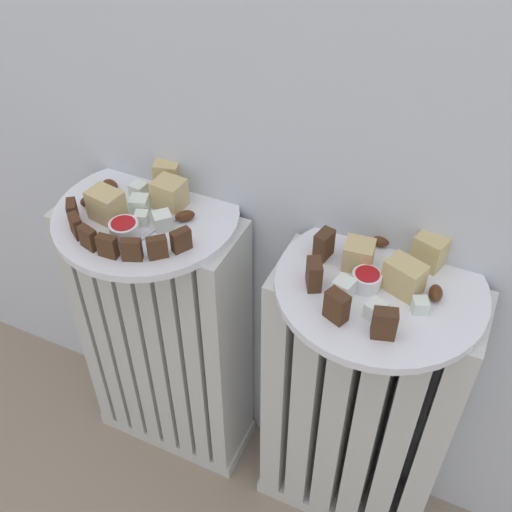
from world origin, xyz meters
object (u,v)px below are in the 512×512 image
(radiator_right, at_px, (356,413))
(fork, at_px, (162,224))
(radiator_left, at_px, (166,341))
(jam_bowl_right, at_px, (367,279))
(jam_bowl_left, at_px, (124,230))
(plate_left, at_px, (147,215))
(plate_right, at_px, (380,287))

(radiator_right, xyz_separation_m, fork, (-0.32, -0.02, 0.29))
(radiator_left, distance_m, radiator_right, 0.35)
(jam_bowl_right, bearing_deg, jam_bowl_left, -171.74)
(plate_left, distance_m, jam_bowl_right, 0.34)
(radiator_left, height_order, plate_right, plate_right)
(radiator_left, relative_size, radiator_right, 1.00)
(plate_left, bearing_deg, radiator_left, 63.43)
(jam_bowl_right, bearing_deg, radiator_right, 39.36)
(jam_bowl_left, bearing_deg, jam_bowl_right, 8.26)
(radiator_right, height_order, plate_right, plate_right)
(radiator_left, xyz_separation_m, fork, (0.04, -0.02, 0.29))
(plate_right, bearing_deg, jam_bowl_left, -169.92)
(radiator_left, bearing_deg, jam_bowl_right, -2.33)
(jam_bowl_left, bearing_deg, plate_right, 10.08)
(radiator_left, xyz_separation_m, jam_bowl_left, (0.01, -0.06, 0.31))
(jam_bowl_left, distance_m, jam_bowl_right, 0.33)
(radiator_left, height_order, jam_bowl_right, jam_bowl_right)
(fork, bearing_deg, radiator_right, 2.74)
(jam_bowl_right, bearing_deg, plate_right, 39.36)
(radiator_right, xyz_separation_m, jam_bowl_right, (-0.02, -0.01, 0.30))
(plate_right, distance_m, fork, 0.32)
(fork, bearing_deg, jam_bowl_right, 0.28)
(plate_left, height_order, plate_right, same)
(plate_left, height_order, fork, fork)
(radiator_left, bearing_deg, fork, -22.41)
(radiator_left, distance_m, plate_left, 0.29)
(plate_left, bearing_deg, jam_bowl_right, -2.33)
(plate_right, distance_m, jam_bowl_left, 0.35)
(radiator_right, distance_m, jam_bowl_left, 0.47)
(plate_left, xyz_separation_m, fork, (0.04, -0.02, 0.01))
(radiator_left, height_order, plate_left, plate_left)
(radiator_right, bearing_deg, radiator_left, 180.00)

